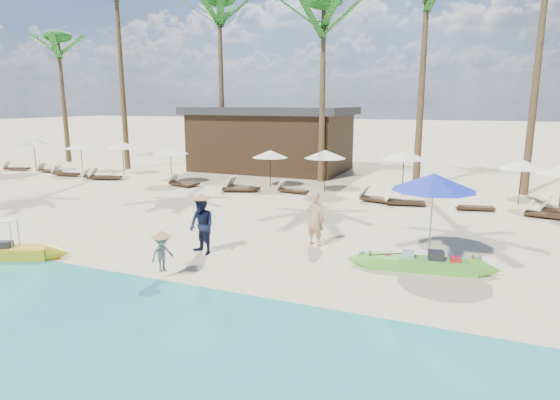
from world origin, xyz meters
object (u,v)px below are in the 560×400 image
at_px(yellow_canoe, 0,253).
at_px(blue_umbrella, 434,182).
at_px(tourist, 315,219).
at_px(green_canoe, 421,263).

distance_m(yellow_canoe, blue_umbrella, 12.97).
bearing_deg(yellow_canoe, tourist, 7.05).
height_order(yellow_canoe, tourist, tourist).
relative_size(yellow_canoe, tourist, 2.45).
xyz_separation_m(green_canoe, blue_umbrella, (0.10, 0.99, 2.15)).
relative_size(tourist, blue_umbrella, 0.68).
relative_size(green_canoe, tourist, 2.61).
bearing_deg(yellow_canoe, blue_umbrella, -1.66).
relative_size(green_canoe, blue_umbrella, 1.78).
bearing_deg(blue_umbrella, yellow_canoe, -157.71).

